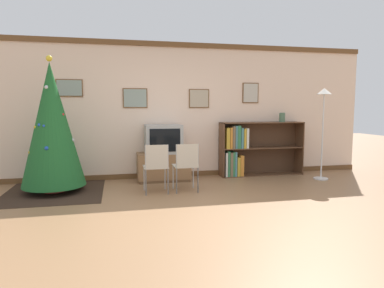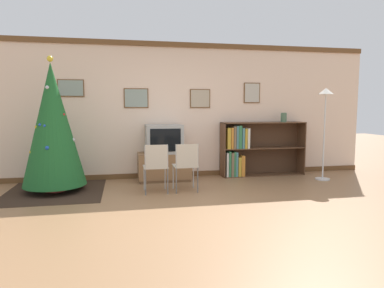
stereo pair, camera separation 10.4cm
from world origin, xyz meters
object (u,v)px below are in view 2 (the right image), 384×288
(christmas_tree, at_px, (53,125))
(bookshelf, at_px, (248,150))
(folding_chair_left, at_px, (156,165))
(television, at_px, (164,139))
(folding_chair_right, at_px, (186,164))
(vase, at_px, (284,117))
(standing_lamp, at_px, (325,110))
(tv_console, at_px, (164,167))

(christmas_tree, height_order, bookshelf, christmas_tree)
(folding_chair_left, relative_size, bookshelf, 0.46)
(television, relative_size, folding_chair_left, 0.85)
(television, bearing_deg, bookshelf, 3.44)
(folding_chair_right, distance_m, vase, 2.60)
(christmas_tree, bearing_deg, folding_chair_left, -16.70)
(folding_chair_right, relative_size, vase, 4.22)
(folding_chair_right, bearing_deg, bookshelf, 36.05)
(folding_chair_left, relative_size, standing_lamp, 0.46)
(folding_chair_left, height_order, standing_lamp, standing_lamp)
(standing_lamp, bearing_deg, tv_console, 169.63)
(christmas_tree, distance_m, television, 2.00)
(vase, bearing_deg, standing_lamp, -47.97)
(bookshelf, bearing_deg, television, -176.56)
(tv_console, distance_m, folding_chair_left, 1.05)
(christmas_tree, distance_m, tv_console, 2.16)
(bookshelf, bearing_deg, folding_chair_left, -151.34)
(folding_chair_left, bearing_deg, folding_chair_right, 0.00)
(folding_chair_left, height_order, folding_chair_right, same)
(folding_chair_left, bearing_deg, tv_console, 75.90)
(vase, bearing_deg, television, -178.68)
(christmas_tree, height_order, standing_lamp, christmas_tree)
(christmas_tree, height_order, folding_chair_right, christmas_tree)
(christmas_tree, height_order, vase, christmas_tree)
(folding_chair_left, xyz_separation_m, bookshelf, (2.02, 1.10, 0.07))
(standing_lamp, bearing_deg, bookshelf, 152.90)
(bookshelf, bearing_deg, christmas_tree, -170.69)
(christmas_tree, bearing_deg, television, 14.56)
(television, distance_m, folding_chair_left, 1.08)
(bookshelf, height_order, vase, vase)
(folding_chair_left, xyz_separation_m, folding_chair_right, (0.50, 0.00, 0.00))
(bookshelf, bearing_deg, standing_lamp, -27.10)
(folding_chair_right, height_order, standing_lamp, standing_lamp)
(vase, bearing_deg, tv_console, -178.74)
(television, xyz_separation_m, folding_chair_left, (-0.25, -1.00, -0.34))
(christmas_tree, xyz_separation_m, vase, (4.42, 0.56, 0.08))
(folding_chair_left, bearing_deg, christmas_tree, 163.30)
(christmas_tree, xyz_separation_m, folding_chair_left, (1.66, -0.50, -0.65))
(folding_chair_right, distance_m, standing_lamp, 2.98)
(television, bearing_deg, vase, 1.32)
(folding_chair_left, relative_size, vase, 4.22)
(television, bearing_deg, tv_console, 90.00)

